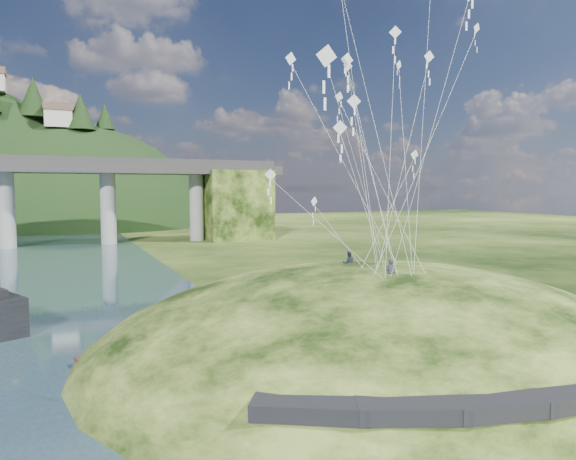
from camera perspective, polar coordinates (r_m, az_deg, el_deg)
name	(u,v)px	position (r m, az deg, el deg)	size (l,w,h in m)	color
ground	(265,380)	(26.96, -2.56, -16.26)	(320.00, 320.00, 0.00)	black
grass_hill	(375,372)	(32.70, 9.67, -15.31)	(36.00, 32.00, 13.00)	black
footpath	(536,383)	(22.93, 25.89, -15.00)	(22.29, 5.84, 0.83)	black
wooden_dock	(194,345)	(31.55, -10.46, -12.42)	(13.01, 3.87, 0.92)	#391F17
kite_flyers	(362,253)	(31.26, 8.22, -2.58)	(0.93, 5.17, 1.61)	#282D35
kite_swarm	(364,68)	(34.44, 8.45, 17.39)	(18.15, 15.51, 19.74)	silver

